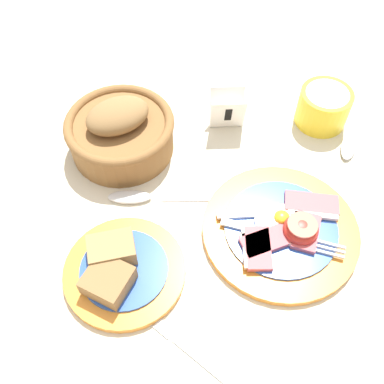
% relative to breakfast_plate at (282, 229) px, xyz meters
% --- Properties ---
extents(ground_plane, '(3.00, 3.00, 0.00)m').
position_rel_breakfast_plate_xyz_m(ground_plane, '(-0.05, 0.03, -0.01)').
color(ground_plane, beige).
extents(breakfast_plate, '(0.24, 0.24, 0.04)m').
position_rel_breakfast_plate_xyz_m(breakfast_plate, '(0.00, 0.00, 0.00)').
color(breakfast_plate, orange).
rests_on(breakfast_plate, ground_plane).
extents(bread_plate, '(0.18, 0.18, 0.05)m').
position_rel_breakfast_plate_xyz_m(bread_plate, '(-0.25, -0.02, 0.00)').
color(bread_plate, orange).
rests_on(bread_plate, ground_plane).
extents(sugar_cup, '(0.09, 0.09, 0.07)m').
position_rel_breakfast_plate_xyz_m(sugar_cup, '(0.14, 0.22, 0.02)').
color(sugar_cup, yellow).
rests_on(sugar_cup, ground_plane).
extents(bread_basket, '(0.18, 0.18, 0.10)m').
position_rel_breakfast_plate_xyz_m(bread_basket, '(-0.22, 0.22, 0.03)').
color(bread_basket, brown).
rests_on(bread_basket, ground_plane).
extents(number_card, '(0.07, 0.05, 0.07)m').
position_rel_breakfast_plate_xyz_m(number_card, '(-0.03, 0.24, 0.03)').
color(number_card, white).
rests_on(number_card, ground_plane).
extents(teaspoon_by_saucer, '(0.19, 0.06, 0.01)m').
position_rel_breakfast_plate_xyz_m(teaspoon_by_saucer, '(-0.19, 0.10, -0.01)').
color(teaspoon_by_saucer, silver).
rests_on(teaspoon_by_saucer, ground_plane).
extents(teaspoon_near_cup, '(0.12, 0.17, 0.01)m').
position_rel_breakfast_plate_xyz_m(teaspoon_near_cup, '(0.15, 0.12, -0.01)').
color(teaspoon_near_cup, silver).
rests_on(teaspoon_near_cup, ground_plane).
extents(fork_on_cloth, '(0.13, 0.15, 0.01)m').
position_rel_breakfast_plate_xyz_m(fork_on_cloth, '(-0.18, -0.14, -0.01)').
color(fork_on_cloth, silver).
rests_on(fork_on_cloth, ground_plane).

